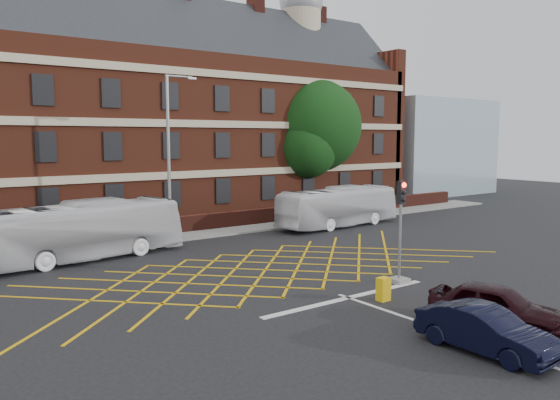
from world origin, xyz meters
TOP-DOWN VIEW (x-y plane):
  - ground at (0.00, 0.00)m, footprint 120.00×120.00m
  - victorian_building at (0.25, 22.00)m, footprint 51.00×12.17m
  - boundary_wall at (0.00, 13.00)m, footprint 56.00×0.50m
  - far_pavement at (0.00, 12.00)m, footprint 60.00×3.00m
  - glass_block at (34.00, 21.00)m, footprint 14.00×10.00m
  - box_junction_hatching at (0.00, 2.00)m, footprint 8.22×8.22m
  - stop_line at (0.00, -3.50)m, footprint 8.00×0.30m
  - centre_line at (0.00, -10.00)m, footprint 0.15×14.00m
  - bus_left at (-6.32, 9.05)m, footprint 10.74×3.75m
  - bus_right at (11.06, 9.12)m, footprint 9.84×2.95m
  - car_navy at (-0.54, -9.60)m, footprint 1.51×3.97m
  - car_maroon at (1.49, -8.71)m, footprint 2.76×4.52m
  - deciduous_tree at (15.50, 17.00)m, footprint 7.91×7.76m
  - traffic_light_near at (3.22, -3.16)m, footprint 0.70×0.70m
  - street_lamp at (-0.96, 9.88)m, footprint 2.25×1.00m
  - utility_cabinet at (0.81, -4.51)m, footprint 0.46×0.36m

SIDE VIEW (x-z plane):
  - ground at x=0.00m, z-range 0.00..0.00m
  - box_junction_hatching at x=0.00m, z-range 0.00..0.02m
  - stop_line at x=0.00m, z-range 0.00..0.02m
  - centre_line at x=0.00m, z-range 0.00..0.02m
  - far_pavement at x=0.00m, z-range 0.00..0.12m
  - utility_cabinet at x=0.81m, z-range 0.00..0.88m
  - boundary_wall at x=0.00m, z-range 0.00..1.10m
  - car_navy at x=-0.54m, z-range 0.00..1.29m
  - car_maroon at x=1.49m, z-range 0.00..1.44m
  - bus_right at x=11.06m, z-range 0.00..2.70m
  - bus_left at x=-6.32m, z-range 0.00..2.93m
  - traffic_light_near at x=3.22m, z-range -0.37..3.90m
  - street_lamp at x=-0.96m, z-range -1.43..8.03m
  - glass_block at x=34.00m, z-range 0.00..10.00m
  - deciduous_tree at x=15.50m, z-range 1.02..11.90m
  - victorian_building at x=0.25m, z-range -2.36..18.04m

